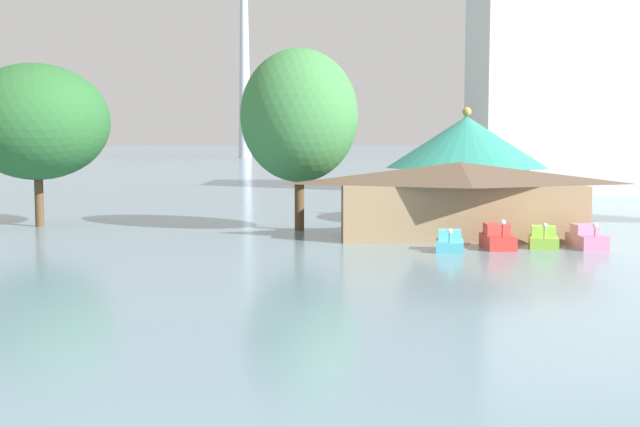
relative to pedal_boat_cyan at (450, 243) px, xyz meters
The scene contains 9 objects.
pedal_boat_cyan is the anchor object (origin of this frame).
pedal_boat_red 3.15m from the pedal_boat_cyan, 20.89° to the left, with size 1.64×2.88×1.80m.
pedal_boat_lime 5.92m from the pedal_boat_cyan, 15.03° to the left, with size 2.08×2.74×1.55m.
pedal_boat_pink 8.26m from the pedal_boat_cyan, ahead, with size 1.73×2.94×1.59m.
boathouse 6.59m from the pedal_boat_cyan, 75.76° to the left, with size 16.18×6.72×4.86m.
green_roof_pavilion 18.11m from the pedal_boat_cyan, 77.27° to the left, with size 12.36×12.36×8.79m.
shoreline_tree_tall_left 31.39m from the pedal_boat_cyan, 155.31° to the left, with size 10.36×10.36×11.74m.
shoreline_tree_mid 15.66m from the pedal_boat_cyan, 129.93° to the left, with size 8.12×8.12×12.54m.
background_building_block 60.71m from the pedal_boat_cyan, 64.68° to the left, with size 28.61×16.12×26.89m.
Camera 1 is at (2.68, -12.91, 6.23)m, focal length 44.99 mm.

